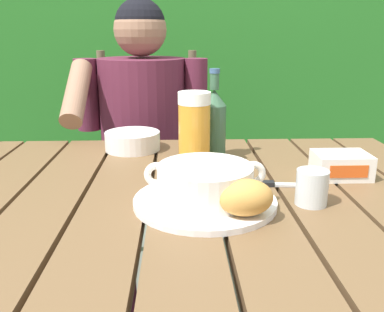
# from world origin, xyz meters

# --- Properties ---
(dining_table) EXTENTS (1.24, 0.89, 0.76)m
(dining_table) POSITION_xyz_m (-0.00, 0.00, 0.66)
(dining_table) COLOR brown
(dining_table) RESTS_ON ground_plane
(hedge_backdrop) EXTENTS (3.75, 0.93, 1.91)m
(hedge_backdrop) POSITION_xyz_m (0.21, 1.86, 0.87)
(hedge_backdrop) COLOR #256A22
(hedge_backdrop) RESTS_ON ground_plane
(chair_near_diner) EXTENTS (0.43, 0.42, 1.01)m
(chair_near_diner) POSITION_xyz_m (-0.14, 0.88, 0.49)
(chair_near_diner) COLOR brown
(chair_near_diner) RESTS_ON ground_plane
(person_eating) EXTENTS (0.48, 0.47, 1.20)m
(person_eating) POSITION_xyz_m (-0.14, 0.68, 0.71)
(person_eating) COLOR #592136
(person_eating) RESTS_ON ground_plane
(serving_plate) EXTENTS (0.28, 0.28, 0.01)m
(serving_plate) POSITION_xyz_m (0.04, -0.07, 0.76)
(serving_plate) COLOR white
(serving_plate) RESTS_ON dining_table
(soup_bowl) EXTENTS (0.24, 0.19, 0.08)m
(soup_bowl) POSITION_xyz_m (0.04, -0.07, 0.80)
(soup_bowl) COLOR white
(soup_bowl) RESTS_ON serving_plate
(bread_roll) EXTENTS (0.11, 0.08, 0.07)m
(bread_roll) POSITION_xyz_m (0.11, -0.15, 0.80)
(bread_roll) COLOR #CB9043
(bread_roll) RESTS_ON serving_plate
(beer_glass) EXTENTS (0.08, 0.08, 0.19)m
(beer_glass) POSITION_xyz_m (0.03, 0.18, 0.85)
(beer_glass) COLOR orange
(beer_glass) RESTS_ON dining_table
(beer_bottle) EXTENTS (0.06, 0.06, 0.24)m
(beer_bottle) POSITION_xyz_m (0.09, 0.25, 0.85)
(beer_bottle) COLOR #355C40
(beer_bottle) RESTS_ON dining_table
(water_glass_small) EXTENTS (0.06, 0.06, 0.07)m
(water_glass_small) POSITION_xyz_m (0.25, -0.08, 0.79)
(water_glass_small) COLOR silver
(water_glass_small) RESTS_ON dining_table
(butter_tub) EXTENTS (0.12, 0.10, 0.06)m
(butter_tub) POSITION_xyz_m (0.37, 0.08, 0.78)
(butter_tub) COLOR white
(butter_tub) RESTS_ON dining_table
(table_knife) EXTENTS (0.16, 0.03, 0.01)m
(table_knife) POSITION_xyz_m (0.20, 0.03, 0.76)
(table_knife) COLOR silver
(table_knife) RESTS_ON dining_table
(diner_bowl) EXTENTS (0.16, 0.16, 0.05)m
(diner_bowl) POSITION_xyz_m (-0.14, 0.34, 0.78)
(diner_bowl) COLOR white
(diner_bowl) RESTS_ON dining_table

